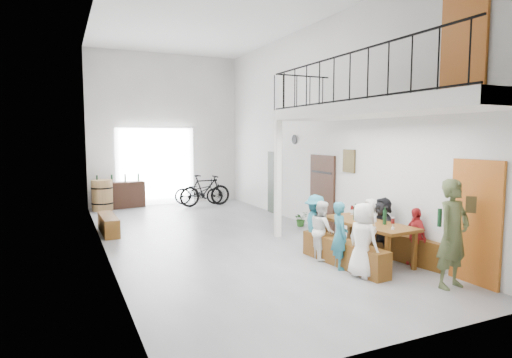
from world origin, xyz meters
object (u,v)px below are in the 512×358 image
bench_inner (343,253)px  oak_barrel (102,195)px  serving_counter (119,195)px  tasting_table (367,226)px  side_bench (108,224)px  host_standing (453,234)px  bicycle_near (199,192)px

bench_inner → oak_barrel: size_ratio=2.09×
bench_inner → serving_counter: bearing=104.8°
oak_barrel → serving_counter: (0.58, 0.27, -0.06)m
tasting_table → bench_inner: 0.79m
side_bench → host_standing: size_ratio=0.92×
bicycle_near → tasting_table: bearing=-154.5°
bench_inner → side_bench: bearing=123.8°
serving_counter → bicycle_near: size_ratio=0.98×
bench_inner → host_standing: size_ratio=1.21×
tasting_table → oak_barrel: 9.47m
side_bench → host_standing: bearing=-54.3°
oak_barrel → serving_counter: bearing=25.4°
tasting_table → side_bench: (-4.44, 4.76, -0.47)m
tasting_table → host_standing: size_ratio=1.17×
serving_counter → side_bench: bearing=-110.7°
oak_barrel → serving_counter: size_ratio=0.60×
tasting_table → bench_inner: (-0.63, -0.08, -0.46)m
serving_counter → bench_inner: bearing=-80.8°
host_standing → bicycle_near: bearing=90.2°
host_standing → tasting_table: bearing=92.4°
bicycle_near → oak_barrel: bearing=109.2°
oak_barrel → side_bench: bearing=-92.7°
side_bench → bicycle_near: bearing=46.0°
bicycle_near → serving_counter: bearing=103.6°
serving_counter → host_standing: 11.25m
host_standing → bicycle_near: host_standing is taller
serving_counter → bicycle_near: bicycle_near is taller
bench_inner → serving_counter: (-3.06, 8.80, 0.21)m
tasting_table → bench_inner: size_ratio=0.97×
bench_inner → tasting_table: bearing=2.9°
bench_inner → serving_counter: serving_counter is taller
bench_inner → bicycle_near: (-0.27, 8.52, 0.22)m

